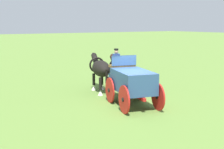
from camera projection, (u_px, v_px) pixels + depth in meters
name	position (u px, v px, depth m)	size (l,w,h in m)	color
ground_plane	(133.00, 106.00, 15.66)	(220.00, 220.00, 0.00)	olive
show_wagon	(132.00, 82.00, 15.58)	(5.77, 2.70, 2.87)	#2D4C7A
draft_horse_near	(100.00, 69.00, 18.66)	(3.13, 1.50, 2.33)	black
draft_horse_off	(120.00, 70.00, 19.10)	(3.08, 1.43, 2.20)	#331E14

